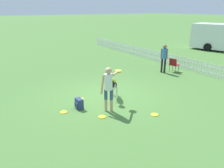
% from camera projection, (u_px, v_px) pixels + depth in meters
% --- Properties ---
extents(ground_plane, '(240.00, 240.00, 0.00)m').
position_uv_depth(ground_plane, '(106.00, 96.00, 9.32)').
color(ground_plane, '#4C7A38').
extents(handler_person, '(0.68, 1.07, 1.65)m').
position_uv_depth(handler_person, '(109.00, 84.00, 7.71)').
color(handler_person, tan).
rests_on(handler_person, ground_plane).
extents(leaping_dog, '(0.89, 0.82, 1.01)m').
position_uv_depth(leaping_dog, '(114.00, 84.00, 8.93)').
color(leaping_dog, black).
rests_on(leaping_dog, ground_plane).
extents(frisbee_near_handler, '(0.26, 0.26, 0.02)m').
position_uv_depth(frisbee_near_handler, '(155.00, 115.00, 7.70)').
color(frisbee_near_handler, yellow).
rests_on(frisbee_near_handler, ground_plane).
extents(frisbee_near_dog, '(0.26, 0.26, 0.02)m').
position_uv_depth(frisbee_near_dog, '(81.00, 99.00, 9.01)').
color(frisbee_near_dog, yellow).
rests_on(frisbee_near_dog, ground_plane).
extents(frisbee_midfield, '(0.26, 0.26, 0.02)m').
position_uv_depth(frisbee_midfield, '(102.00, 117.00, 7.54)').
color(frisbee_midfield, yellow).
rests_on(frisbee_midfield, ground_plane).
extents(frisbee_far_scatter, '(0.26, 0.26, 0.02)m').
position_uv_depth(frisbee_far_scatter, '(64.00, 112.00, 7.88)').
color(frisbee_far_scatter, yellow).
rests_on(frisbee_far_scatter, ground_plane).
extents(backpack_on_grass, '(0.36, 0.24, 0.39)m').
position_uv_depth(backpack_on_grass, '(79.00, 104.00, 8.14)').
color(backpack_on_grass, navy).
rests_on(backpack_on_grass, ground_plane).
extents(picket_fence, '(25.00, 0.04, 0.75)m').
position_uv_depth(picket_fence, '(201.00, 68.00, 12.38)').
color(picket_fence, white).
rests_on(picket_fence, ground_plane).
extents(folding_chair_blue_left, '(0.56, 0.57, 0.82)m').
position_uv_depth(folding_chair_blue_left, '(174.00, 64.00, 12.73)').
color(folding_chair_blue_left, '#333338').
rests_on(folding_chair_blue_left, ground_plane).
extents(spectator_standing, '(0.38, 0.27, 1.64)m').
position_uv_depth(spectator_standing, '(164.00, 56.00, 12.47)').
color(spectator_standing, black).
rests_on(spectator_standing, ground_plane).
extents(equipment_trailer, '(5.40, 3.37, 2.28)m').
position_uv_depth(equipment_trailer, '(220.00, 37.00, 19.22)').
color(equipment_trailer, white).
rests_on(equipment_trailer, ground_plane).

